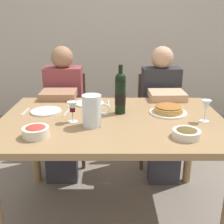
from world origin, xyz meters
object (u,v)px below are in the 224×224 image
(water_pitcher, at_px, (92,112))
(olive_bowl, at_px, (187,133))
(wine_bottle, at_px, (121,93))
(wine_glass_left_diner, at_px, (206,106))
(baked_tart, at_px, (169,109))
(dinner_plate_left_setting, at_px, (47,111))
(diner_left, at_px, (64,108))
(wine_glass_right_diner, at_px, (73,108))
(dining_table, at_px, (112,131))
(chair_right, at_px, (157,113))
(dinner_plate_right_setting, at_px, (90,103))
(chair_left, at_px, (68,112))
(salad_bowl, at_px, (36,131))
(diner_right, at_px, (162,109))

(water_pitcher, distance_m, olive_bowl, 0.57)
(wine_bottle, height_order, wine_glass_left_diner, wine_bottle)
(baked_tart, relative_size, dinner_plate_left_setting, 1.22)
(olive_bowl, relative_size, diner_left, 0.14)
(water_pitcher, height_order, wine_glass_right_diner, water_pitcher)
(dining_table, xyz_separation_m, wine_glass_left_diner, (0.60, -0.05, 0.20))
(baked_tart, relative_size, chair_right, 0.30)
(wine_bottle, bearing_deg, dinner_plate_right_setting, 137.72)
(water_pitcher, xyz_separation_m, baked_tart, (0.52, 0.24, -0.06))
(chair_left, bearing_deg, salad_bowl, 90.23)
(water_pitcher, relative_size, baked_tart, 0.75)
(diner_right, bearing_deg, water_pitcher, 51.56)
(water_pitcher, distance_m, chair_right, 1.20)
(baked_tart, distance_m, olive_bowl, 0.41)
(olive_bowl, bearing_deg, dinner_plate_right_setting, 133.49)
(wine_glass_left_diner, height_order, wine_glass_right_diner, wine_glass_left_diner)
(wine_bottle, bearing_deg, salad_bowl, -140.25)
(chair_right, bearing_deg, diner_right, 89.76)
(wine_glass_right_diner, bearing_deg, salad_bowl, -127.18)
(baked_tart, height_order, chair_left, chair_left)
(dinner_plate_left_setting, bearing_deg, diner_left, 87.45)
(wine_bottle, relative_size, olive_bowl, 2.16)
(baked_tart, distance_m, chair_left, 1.19)
(dining_table, distance_m, wine_bottle, 0.27)
(chair_right, bearing_deg, dinner_plate_left_setting, 37.45)
(wine_glass_right_diner, height_order, dinner_plate_left_setting, wine_glass_right_diner)
(olive_bowl, relative_size, wine_glass_right_diner, 1.16)
(salad_bowl, xyz_separation_m, diner_left, (-0.02, 0.95, -0.18))
(olive_bowl, distance_m, diner_left, 1.31)
(dining_table, height_order, wine_glass_left_diner, wine_glass_left_diner)
(dining_table, relative_size, wine_glass_right_diner, 11.00)
(diner_left, distance_m, chair_right, 0.93)
(dining_table, xyz_separation_m, water_pitcher, (-0.12, -0.13, 0.18))
(salad_bowl, bearing_deg, wine_bottle, 39.75)
(wine_glass_right_diner, bearing_deg, baked_tart, 14.64)
(salad_bowl, relative_size, dinner_plate_left_setting, 0.70)
(wine_glass_left_diner, distance_m, chair_right, 1.01)
(baked_tart, height_order, wine_glass_left_diner, wine_glass_left_diner)
(wine_glass_right_diner, bearing_deg, wine_glass_left_diner, 0.48)
(dining_table, xyz_separation_m, salad_bowl, (-0.43, -0.29, 0.13))
(dining_table, bearing_deg, water_pitcher, -134.37)
(wine_bottle, bearing_deg, dining_table, -117.21)
(dining_table, bearing_deg, wine_glass_right_diner, -166.63)
(salad_bowl, bearing_deg, dining_table, 34.34)
(olive_bowl, bearing_deg, chair_left, 126.05)
(baked_tart, distance_m, wine_glass_right_diner, 0.68)
(diner_right, bearing_deg, dinner_plate_right_setting, 24.98)
(dinner_plate_left_setting, bearing_deg, dining_table, -15.72)
(salad_bowl, xyz_separation_m, chair_left, (-0.02, 1.19, -0.30))
(chair_left, xyz_separation_m, chair_right, (0.90, -0.02, 0.00))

